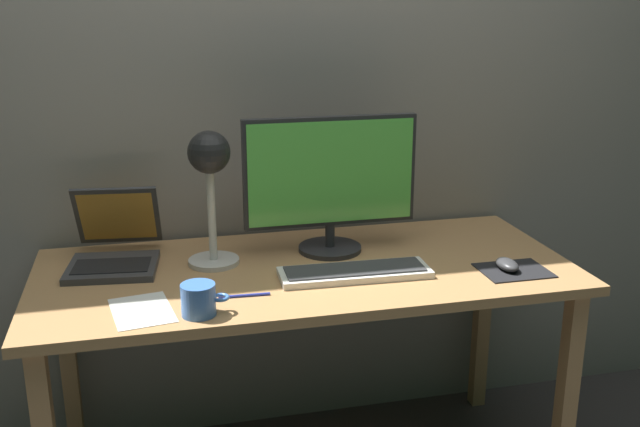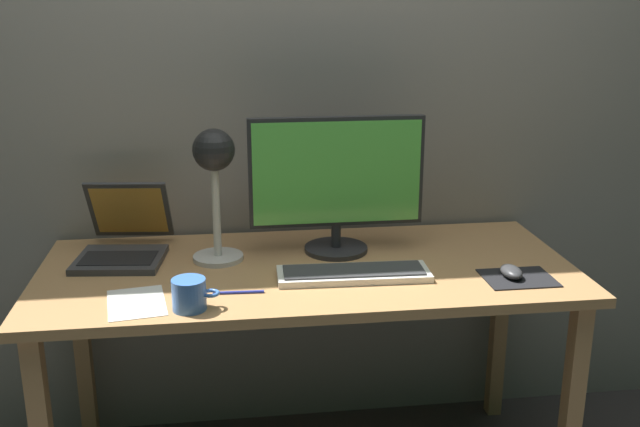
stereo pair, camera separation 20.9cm
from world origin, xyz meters
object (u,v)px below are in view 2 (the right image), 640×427
(mouse, at_px, (511,272))
(desk_lamp, at_px, (214,169))
(monitor, at_px, (336,179))
(keyboard_main, at_px, (354,273))
(pen, at_px, (239,292))
(coffee_mug, at_px, (190,294))
(laptop, at_px, (125,235))

(mouse, bearing_deg, desk_lamp, 162.52)
(monitor, bearing_deg, mouse, -32.23)
(monitor, relative_size, desk_lamp, 1.33)
(monitor, bearing_deg, keyboard_main, -86.03)
(keyboard_main, distance_m, pen, 0.34)
(desk_lamp, bearing_deg, coffee_mug, -101.20)
(monitor, height_order, desk_lamp, monitor)
(monitor, distance_m, desk_lamp, 0.38)
(coffee_mug, bearing_deg, mouse, 6.12)
(monitor, height_order, keyboard_main, monitor)
(mouse, distance_m, coffee_mug, 0.92)
(desk_lamp, height_order, pen, desk_lamp)
(keyboard_main, xyz_separation_m, coffee_mug, (-0.46, -0.16, 0.03))
(desk_lamp, distance_m, mouse, 0.92)
(coffee_mug, distance_m, pen, 0.16)
(keyboard_main, height_order, desk_lamp, desk_lamp)
(mouse, bearing_deg, coffee_mug, -173.88)
(keyboard_main, relative_size, laptop, 1.24)
(monitor, height_order, pen, monitor)
(laptop, relative_size, coffee_mug, 2.90)
(keyboard_main, bearing_deg, mouse, -8.24)
(coffee_mug, height_order, pen, coffee_mug)
(keyboard_main, height_order, coffee_mug, coffee_mug)
(mouse, relative_size, coffee_mug, 0.77)
(pen, bearing_deg, coffee_mug, -145.66)
(laptop, height_order, pen, laptop)
(desk_lamp, relative_size, coffee_mug, 3.30)
(monitor, xyz_separation_m, laptop, (-0.66, 0.06, -0.17))
(monitor, relative_size, keyboard_main, 1.23)
(desk_lamp, height_order, mouse, desk_lamp)
(laptop, bearing_deg, keyboard_main, -23.07)
(monitor, height_order, mouse, monitor)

